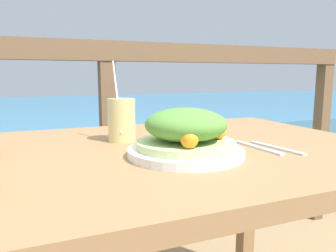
% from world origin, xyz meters
% --- Properties ---
extents(patio_table, '(1.24, 0.86, 0.74)m').
position_xyz_m(patio_table, '(0.00, 0.00, 0.65)').
color(patio_table, '#997047').
rests_on(patio_table, ground_plane).
extents(railing_fence, '(2.80, 0.08, 1.09)m').
position_xyz_m(railing_fence, '(0.00, 0.71, 0.82)').
color(railing_fence, brown).
rests_on(railing_fence, ground_plane).
extents(sea_backdrop, '(12.00, 4.00, 0.57)m').
position_xyz_m(sea_backdrop, '(0.00, 3.21, 0.28)').
color(sea_backdrop, teal).
rests_on(sea_backdrop, ground_plane).
extents(salad_plate, '(0.28, 0.28, 0.12)m').
position_xyz_m(salad_plate, '(0.01, -0.11, 0.80)').
color(salad_plate, white).
rests_on(salad_plate, patio_table).
extents(drink_glass, '(0.08, 0.08, 0.24)m').
position_xyz_m(drink_glass, '(-0.08, 0.13, 0.81)').
color(drink_glass, '#DBCC7F').
rests_on(drink_glass, patio_table).
extents(fork, '(0.03, 0.18, 0.00)m').
position_xyz_m(fork, '(0.23, -0.11, 0.75)').
color(fork, silver).
rests_on(fork, patio_table).
extents(knife, '(0.04, 0.18, 0.00)m').
position_xyz_m(knife, '(0.27, -0.13, 0.75)').
color(knife, silver).
rests_on(knife, patio_table).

